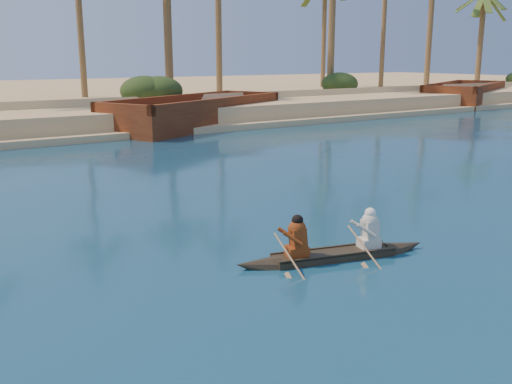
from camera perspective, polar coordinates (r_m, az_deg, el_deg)
sandy_embankment at (r=54.47m, az=-21.66°, el=8.55°), size 150.00×51.00×1.50m
palm_grove at (r=42.97m, az=-18.93°, el=17.72°), size 110.00×14.00×16.00m
shrub_cluster at (r=39.56m, az=-16.84°, el=8.42°), size 100.00×6.00×2.40m
canoe at (r=12.34m, az=7.77°, el=-5.61°), size 4.40×1.68×1.21m
barge_mid at (r=35.76m, az=-6.00°, el=7.74°), size 13.63×9.40×2.17m
barge_right at (r=55.96m, az=20.20°, el=9.05°), size 14.31×9.83×2.28m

